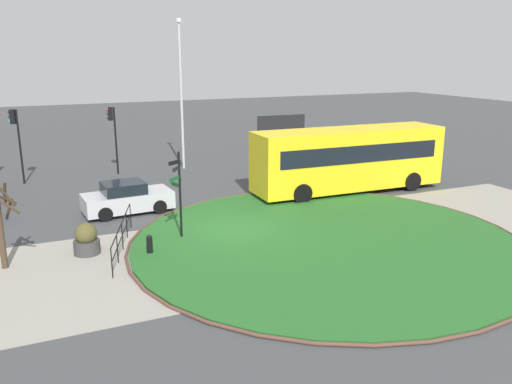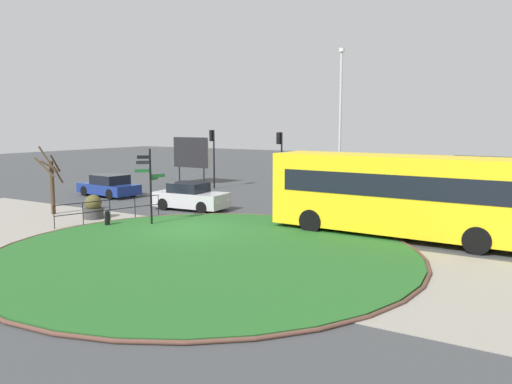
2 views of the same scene
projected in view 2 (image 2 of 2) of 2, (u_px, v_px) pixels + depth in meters
The scene contains 17 objects.
ground at pixel (191, 231), 21.81m from camera, with size 120.00×120.00×0.00m, color #3D3F42.
sidewalk_paving at pixel (155, 241), 19.96m from camera, with size 32.00×7.63×0.02m, color gray.
grass_island at pixel (206, 252), 18.09m from camera, with size 14.97×14.97×0.10m, color #235B23.
grass_kerb_ring at pixel (206, 252), 18.09m from camera, with size 15.28×15.28×0.11m, color brown.
signpost_directional at pixel (150, 181), 22.68m from camera, with size 0.80×1.15×3.50m.
bollard_foreground at pixel (107, 218), 22.66m from camera, with size 0.23×0.23×0.77m.
railing_grass_edge at pixel (110, 207), 23.80m from camera, with size 1.60×4.97×1.05m.
bus_yellow at pixel (397, 194), 20.44m from camera, with size 10.30×2.75×3.32m.
car_near_lane at pixel (109, 186), 32.26m from camera, with size 4.35×2.29×1.38m.
car_far_lane at pixel (191, 197), 27.21m from camera, with size 4.06×2.05×1.45m.
traffic_light_near at pixel (213, 146), 35.91m from camera, with size 0.48×0.32×4.13m.
traffic_light_far at pixel (280, 149), 33.51m from camera, with size 0.49×0.29×4.02m.
lamppost_tall at pixel (340, 119), 30.98m from camera, with size 0.32×0.32×9.07m.
billboard_left at pixel (191, 153), 39.05m from camera, with size 3.29×0.16×3.54m.
billboard_right at pixel (487, 173), 29.27m from camera, with size 3.73×0.38×2.73m.
planter_near_signpost at pixel (93, 208), 24.57m from camera, with size 0.94×0.94×1.18m.
street_tree_bare at pixel (52, 181), 25.54m from camera, with size 1.09×1.22×3.49m.
Camera 2 is at (13.56, -16.78, 4.59)m, focal length 35.66 mm.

